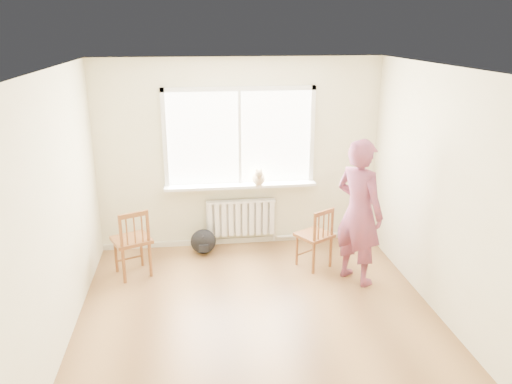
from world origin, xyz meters
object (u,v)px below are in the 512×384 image
object	(u,v)px
chair_left	(133,243)
backpack	(203,241)
chair_right	(317,238)
cat	(259,177)
person	(359,212)

from	to	relation	value
chair_left	backpack	world-z (taller)	chair_left
chair_right	cat	xyz separation A→B (m)	(-0.68, 0.74, 0.64)
chair_right	cat	bearing A→B (deg)	-77.86
backpack	cat	bearing A→B (deg)	7.59
chair_left	cat	size ratio (longest dim) A/B	2.16
cat	chair_right	bearing A→B (deg)	-42.15
cat	backpack	size ratio (longest dim) A/B	1.18
chair_right	backpack	distance (m)	1.63
person	cat	world-z (taller)	person
chair_left	cat	bearing A→B (deg)	178.00
person	cat	size ratio (longest dim) A/B	4.33
cat	backpack	distance (m)	1.20
person	cat	distance (m)	1.58
chair_left	chair_right	distance (m)	2.39
chair_right	person	size ratio (longest dim) A/B	0.46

